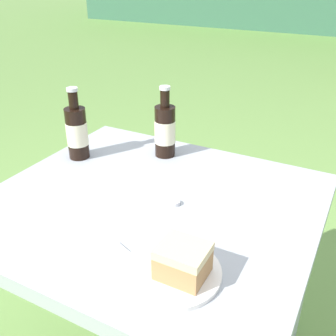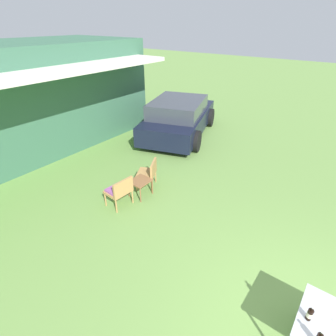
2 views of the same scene
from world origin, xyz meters
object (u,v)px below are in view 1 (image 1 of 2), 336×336
patio_table (151,222)px  cake_on_plate (178,266)px  cola_bottle_far (77,132)px  cola_bottle_near (165,130)px

patio_table → cake_on_plate: size_ratio=4.13×
patio_table → cola_bottle_far: 0.38m
patio_table → cola_bottle_near: 0.32m
cake_on_plate → cola_bottle_near: cola_bottle_near is taller
patio_table → cola_bottle_far: size_ratio=3.71×
cake_on_plate → cola_bottle_near: (-0.29, 0.48, 0.06)m
patio_table → cake_on_plate: (0.19, -0.22, 0.09)m
cake_on_plate → cola_bottle_near: 0.56m
cake_on_plate → cola_bottle_far: size_ratio=0.90×
cake_on_plate → cola_bottle_near: bearing=120.9°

